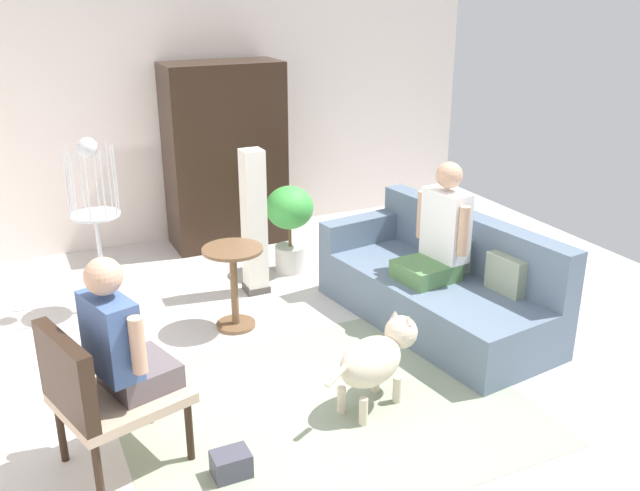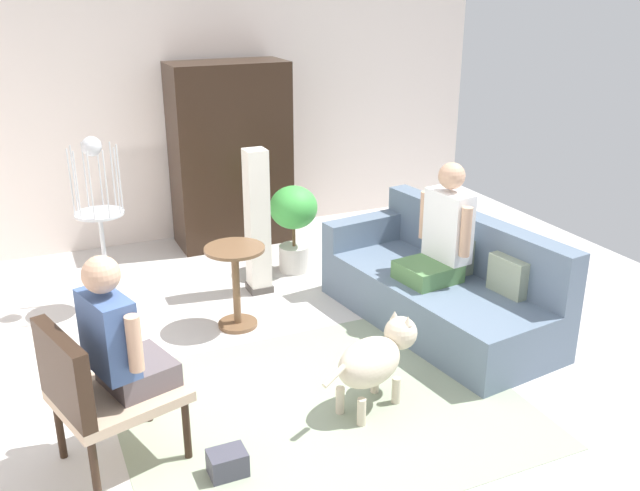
% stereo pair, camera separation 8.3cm
% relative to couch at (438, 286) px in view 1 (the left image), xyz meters
% --- Properties ---
extents(ground_plane, '(7.85, 7.85, 0.00)m').
position_rel_couch_xyz_m(ground_plane, '(-1.47, -0.48, -0.29)').
color(ground_plane, beige).
extents(back_wall, '(6.99, 0.12, 2.53)m').
position_rel_couch_xyz_m(back_wall, '(-1.47, 2.85, 0.97)').
color(back_wall, silver).
rests_on(back_wall, ground).
extents(area_rug, '(2.50, 2.03, 0.01)m').
position_rel_couch_xyz_m(area_rug, '(-1.36, -0.75, -0.29)').
color(area_rug, gray).
rests_on(area_rug, ground).
extents(couch, '(1.15, 2.10, 0.84)m').
position_rel_couch_xyz_m(couch, '(0.00, 0.00, 0.00)').
color(couch, slate).
rests_on(couch, ground).
extents(armchair, '(0.78, 0.73, 0.89)m').
position_rel_couch_xyz_m(armchair, '(-2.72, -0.77, 0.22)').
color(armchair, black).
rests_on(armchair, ground).
extents(person_on_couch, '(0.53, 0.54, 0.90)m').
position_rel_couch_xyz_m(person_on_couch, '(-0.05, -0.04, 0.46)').
color(person_on_couch, '#507B47').
extents(person_on_armchair, '(0.50, 0.52, 0.80)m').
position_rel_couch_xyz_m(person_on_armchair, '(-2.57, -0.73, 0.47)').
color(person_on_armchair, '#5C5153').
extents(round_end_table, '(0.47, 0.47, 0.66)m').
position_rel_couch_xyz_m(round_end_table, '(-1.51, 0.57, 0.11)').
color(round_end_table, brown).
rests_on(round_end_table, ground).
extents(dog, '(0.78, 0.45, 0.56)m').
position_rel_couch_xyz_m(dog, '(-1.04, -0.84, 0.05)').
color(dog, beige).
rests_on(dog, ground).
extents(bird_cage_stand, '(0.39, 0.39, 1.45)m').
position_rel_couch_xyz_m(bird_cage_stand, '(-2.38, 1.32, 0.42)').
color(bird_cage_stand, silver).
rests_on(bird_cage_stand, ground).
extents(potted_plant, '(0.44, 0.44, 0.82)m').
position_rel_couch_xyz_m(potted_plant, '(-0.67, 1.43, 0.23)').
color(potted_plant, beige).
rests_on(potted_plant, ground).
extents(column_lamp, '(0.20, 0.20, 1.27)m').
position_rel_couch_xyz_m(column_lamp, '(-1.13, 1.14, 0.33)').
color(column_lamp, '#4C4742').
rests_on(column_lamp, ground).
extents(armoire_cabinet, '(1.15, 0.56, 1.83)m').
position_rel_couch_xyz_m(armoire_cabinet, '(-0.94, 2.44, 0.62)').
color(armoire_cabinet, black).
rests_on(armoire_cabinet, ground).
extents(handbag, '(0.21, 0.16, 0.15)m').
position_rel_couch_xyz_m(handbag, '(-2.11, -1.12, -0.22)').
color(handbag, '#3F3F4C').
rests_on(handbag, ground).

